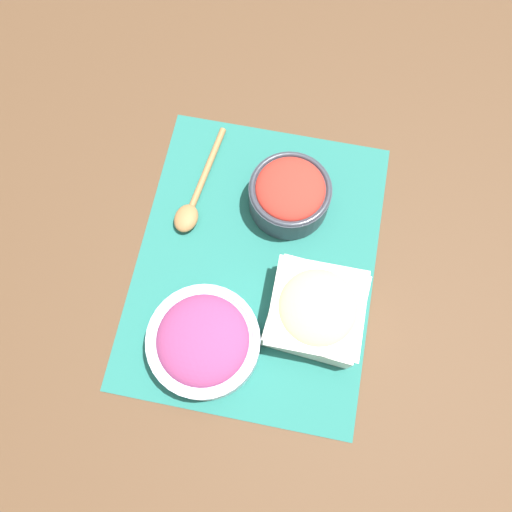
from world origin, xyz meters
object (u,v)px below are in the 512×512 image
(tomato_bowl, at_px, (290,194))
(cucumber_bowl, at_px, (316,310))
(onion_bowl, at_px, (204,341))
(wooden_spoon, at_px, (193,202))

(tomato_bowl, distance_m, cucumber_bowl, 0.21)
(tomato_bowl, xyz_separation_m, cucumber_bowl, (-0.19, -0.08, 0.00))
(tomato_bowl, distance_m, onion_bowl, 0.29)
(cucumber_bowl, bearing_deg, onion_bowl, 116.61)
(cucumber_bowl, bearing_deg, wooden_spoon, 56.72)
(onion_bowl, height_order, cucumber_bowl, same)
(onion_bowl, xyz_separation_m, wooden_spoon, (0.24, 0.08, -0.03))
(wooden_spoon, bearing_deg, cucumber_bowl, -123.28)
(onion_bowl, bearing_deg, cucumber_bowl, -63.39)
(tomato_bowl, height_order, onion_bowl, onion_bowl)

